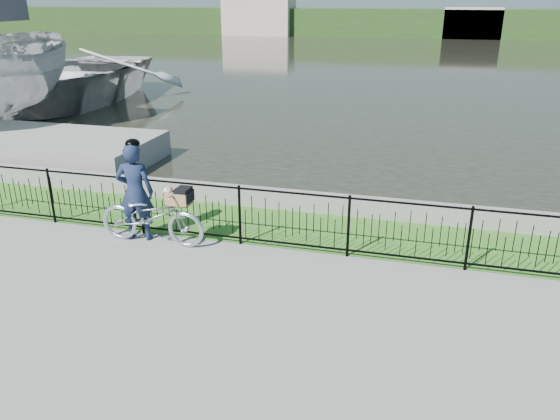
% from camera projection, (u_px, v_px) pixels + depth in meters
% --- Properties ---
extents(ground, '(120.00, 120.00, 0.00)m').
position_uv_depth(ground, '(268.00, 293.00, 8.51)').
color(ground, gray).
rests_on(ground, ground).
extents(grass_strip, '(60.00, 2.00, 0.01)m').
position_uv_depth(grass_strip, '(304.00, 229.00, 10.84)').
color(grass_strip, '#366B21').
rests_on(grass_strip, ground).
extents(water, '(120.00, 120.00, 0.00)m').
position_uv_depth(water, '(400.00, 62.00, 38.17)').
color(water, black).
rests_on(water, ground).
extents(quay_wall, '(60.00, 0.30, 0.40)m').
position_uv_depth(quay_wall, '(315.00, 202.00, 11.67)').
color(quay_wall, gray).
rests_on(quay_wall, ground).
extents(fence, '(14.00, 0.06, 1.15)m').
position_uv_depth(fence, '(293.00, 221.00, 9.73)').
color(fence, black).
rests_on(fence, ground).
extents(far_treeline, '(120.00, 6.00, 3.00)m').
position_uv_depth(far_treeline, '(416.00, 23.00, 61.89)').
color(far_treeline, '#254018').
rests_on(far_treeline, ground).
extents(far_building_left, '(8.00, 4.00, 4.00)m').
position_uv_depth(far_building_left, '(259.00, 17.00, 64.27)').
color(far_building_left, '#B2A18F').
rests_on(far_building_left, ground).
extents(far_building_right, '(6.00, 3.00, 3.20)m').
position_uv_depth(far_building_right, '(472.00, 23.00, 59.05)').
color(far_building_right, '#B2A18F').
rests_on(far_building_right, ground).
extents(bicycle_rig, '(2.04, 0.71, 1.16)m').
position_uv_depth(bicycle_rig, '(152.00, 216.00, 10.04)').
color(bicycle_rig, silver).
rests_on(bicycle_rig, ground).
extents(cyclist, '(0.76, 0.59, 1.94)m').
position_uv_depth(cyclist, '(135.00, 191.00, 10.06)').
color(cyclist, '#151F3B').
rests_on(cyclist, ground).
extents(boat_far, '(8.78, 11.89, 2.38)m').
position_uv_depth(boat_far, '(57.00, 76.00, 22.78)').
color(boat_far, '#A9A9A8').
rests_on(boat_far, water).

